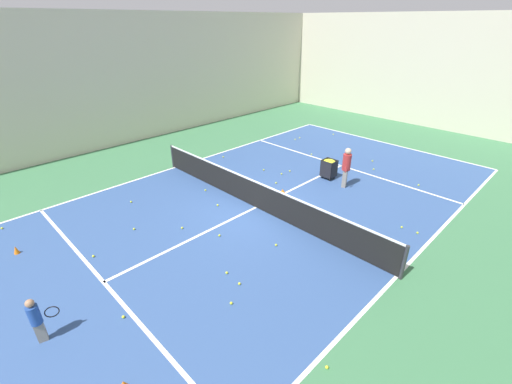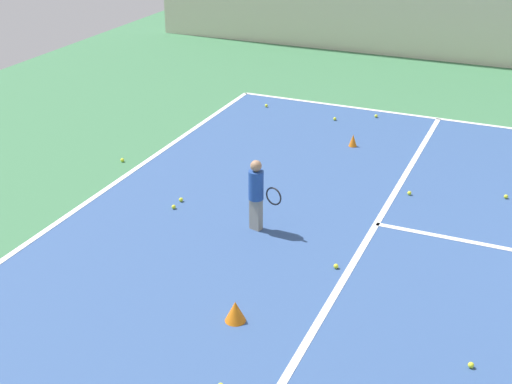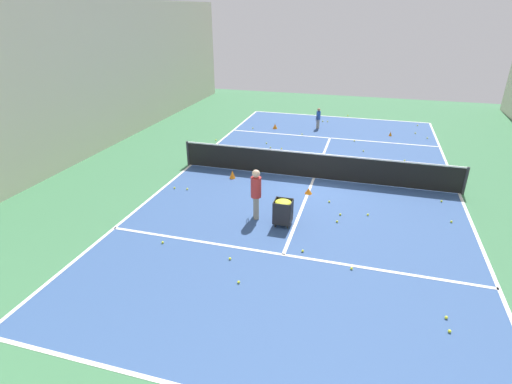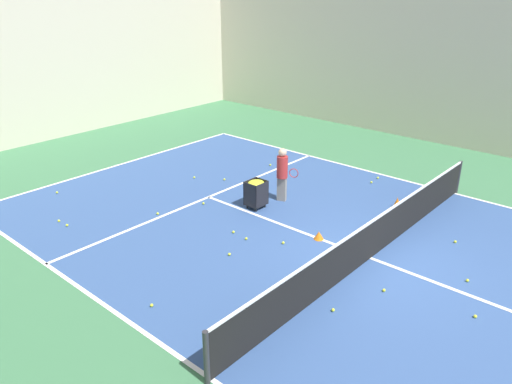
# 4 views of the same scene
# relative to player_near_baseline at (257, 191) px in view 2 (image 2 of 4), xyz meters

# --- Properties ---
(line_baseline_near) EXTENTS (10.51, 0.10, 0.00)m
(line_baseline_near) POSITION_rel_player_near_baseline_xyz_m (-0.87, -2.92, -0.64)
(line_baseline_near) COLOR white
(line_baseline_near) RESTS_ON ground
(line_service_near) EXTENTS (10.51, 0.10, 0.00)m
(line_service_near) POSITION_rel_player_near_baseline_xyz_m (-0.87, 1.63, -0.64)
(line_service_near) COLOR white
(line_service_near) RESTS_ON ground
(player_near_baseline) EXTENTS (0.28, 0.58, 1.13)m
(player_near_baseline) POSITION_rel_player_near_baseline_xyz_m (0.00, 0.00, 0.00)
(player_near_baseline) COLOR gray
(player_near_baseline) RESTS_ON ground
(training_cone_0) EXTENTS (0.26, 0.26, 0.27)m
(training_cone_0) POSITION_rel_player_near_baseline_xyz_m (2.27, 0.69, -0.51)
(training_cone_0) COLOR orange
(training_cone_0) RESTS_ON ground
(training_cone_3) EXTENTS (0.16, 0.16, 0.24)m
(training_cone_3) POSITION_rel_player_near_baseline_xyz_m (-3.86, 0.38, -0.53)
(training_cone_3) COLOR orange
(training_cone_3) RESTS_ON ground
(tennis_ball_1) EXTENTS (0.07, 0.07, 0.07)m
(tennis_ball_1) POSITION_rel_player_near_baseline_xyz_m (-2.11, 1.87, -0.61)
(tennis_ball_1) COLOR yellow
(tennis_ball_1) RESTS_ON ground
(tennis_ball_2) EXTENTS (0.07, 0.07, 0.07)m
(tennis_ball_2) POSITION_rel_player_near_baseline_xyz_m (0.62, 1.45, -0.61)
(tennis_ball_2) COLOR yellow
(tennis_ball_2) RESTS_ON ground
(tennis_ball_3) EXTENTS (0.07, 0.07, 0.07)m
(tennis_ball_3) POSITION_rel_player_near_baseline_xyz_m (-2.61, 3.38, -0.61)
(tennis_ball_3) COLOR yellow
(tennis_ball_3) RESTS_ON ground
(tennis_ball_6) EXTENTS (0.07, 0.07, 0.07)m
(tennis_ball_6) POSITION_rel_player_near_baseline_xyz_m (-5.15, -0.39, -0.61)
(tennis_ball_6) COLOR yellow
(tennis_ball_6) RESTS_ON ground
(tennis_ball_11) EXTENTS (0.07, 0.07, 0.07)m
(tennis_ball_11) POSITION_rel_player_near_baseline_xyz_m (-1.41, -3.32, -0.61)
(tennis_ball_11) COLOR yellow
(tennis_ball_11) RESTS_ON ground
(tennis_ball_12) EXTENTS (0.07, 0.07, 0.07)m
(tennis_ball_12) POSITION_rel_player_near_baseline_xyz_m (-5.68, 0.37, -0.61)
(tennis_ball_12) COLOR yellow
(tennis_ball_12) RESTS_ON ground
(tennis_ball_14) EXTENTS (0.07, 0.07, 0.07)m
(tennis_ball_14) POSITION_rel_player_near_baseline_xyz_m (-5.39, -2.08, -0.61)
(tennis_ball_14) COLOR yellow
(tennis_ball_14) RESTS_ON ground
(tennis_ball_22) EXTENTS (0.07, 0.07, 0.07)m
(tennis_ball_22) POSITION_rel_player_near_baseline_xyz_m (-0.10, -1.50, -0.61)
(tennis_ball_22) COLOR yellow
(tennis_ball_22) RESTS_ON ground
(tennis_ball_25) EXTENTS (0.07, 0.07, 0.07)m
(tennis_ball_25) POSITION_rel_player_near_baseline_xyz_m (-0.37, -1.52, -0.61)
(tennis_ball_25) COLOR yellow
(tennis_ball_25) RESTS_ON ground
(tennis_ball_27) EXTENTS (0.07, 0.07, 0.07)m
(tennis_ball_27) POSITION_rel_player_near_baseline_xyz_m (2.03, 3.47, -0.61)
(tennis_ball_27) COLOR yellow
(tennis_ball_27) RESTS_ON ground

